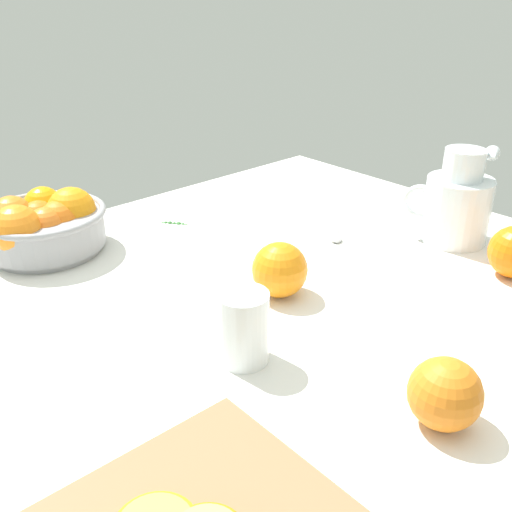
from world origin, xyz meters
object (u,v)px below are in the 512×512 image
(fruit_bowl, at_px, (43,224))
(loose_orange_3, at_px, (280,270))
(loose_orange_2, at_px, (445,394))
(spoon, at_px, (337,231))
(juice_glass, at_px, (243,330))
(juice_pitcher, at_px, (456,209))

(fruit_bowl, height_order, loose_orange_3, fruit_bowl)
(loose_orange_2, height_order, loose_orange_3, loose_orange_3)
(loose_orange_3, bearing_deg, fruit_bowl, 116.78)
(loose_orange_2, xyz_separation_m, spoon, (0.32, 0.43, -0.04))
(loose_orange_2, bearing_deg, fruit_bowl, 100.22)
(fruit_bowl, bearing_deg, spoon, -33.77)
(loose_orange_2, distance_m, spoon, 0.54)
(fruit_bowl, bearing_deg, loose_orange_2, -79.78)
(fruit_bowl, distance_m, juice_glass, 0.49)
(juice_glass, height_order, spoon, juice_glass)
(loose_orange_3, relative_size, spoon, 0.63)
(fruit_bowl, height_order, juice_pitcher, juice_pitcher)
(juice_pitcher, relative_size, juice_glass, 1.85)
(loose_orange_2, bearing_deg, loose_orange_3, 78.18)
(spoon, bearing_deg, juice_glass, -155.19)
(fruit_bowl, bearing_deg, loose_orange_3, -63.22)
(juice_glass, bearing_deg, loose_orange_3, 30.50)
(fruit_bowl, relative_size, loose_orange_2, 2.68)
(juice_glass, bearing_deg, loose_orange_2, -70.66)
(juice_pitcher, distance_m, spoon, 0.22)
(juice_glass, bearing_deg, fruit_bowl, 95.49)
(juice_glass, height_order, loose_orange_3, juice_glass)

